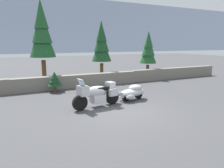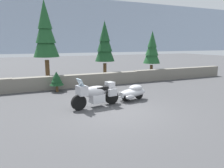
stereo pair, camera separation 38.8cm
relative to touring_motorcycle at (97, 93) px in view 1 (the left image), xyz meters
The scene contains 9 objects.
ground_plane 1.23m from the touring_motorcycle, 54.84° to the right, with size 80.00×80.00×0.00m, color #424244.
stone_guard_wall 4.61m from the touring_motorcycle, 83.94° to the left, with size 24.00×0.56×0.84m.
distant_ridgeline 94.86m from the touring_motorcycle, 89.63° to the left, with size 240.00×80.00×16.00m, color #99A8BF.
touring_motorcycle is the anchor object (origin of this frame).
car_shaped_trailer 2.09m from the touring_motorcycle, ahead, with size 2.23×0.96×0.76m.
pine_tree_tall 7.45m from the touring_motorcycle, 99.97° to the left, with size 1.73×1.73×5.65m.
pine_tree_secondary 8.87m from the touring_motorcycle, 40.06° to the left, with size 1.33×1.33×3.73m.
pine_tree_far_right 7.41m from the touring_motorcycle, 64.97° to the left, with size 1.47×1.47×4.41m.
pine_sapling_near 3.92m from the touring_motorcycle, 105.69° to the left, with size 0.80×0.80×1.18m.
Camera 1 is at (-3.92, -7.44, 2.75)m, focal length 33.86 mm.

